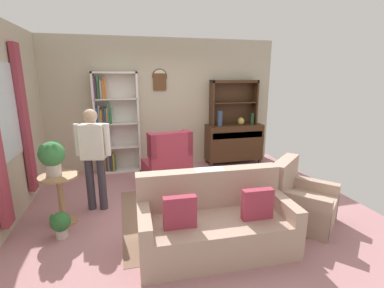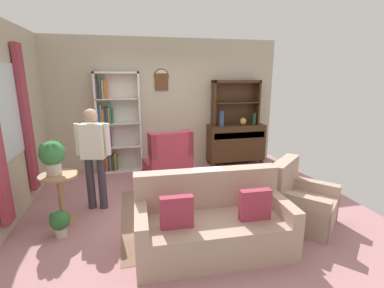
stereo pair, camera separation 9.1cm
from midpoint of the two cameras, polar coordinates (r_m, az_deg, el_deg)
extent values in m
cube|color=#B27A7F|center=(4.62, -1.17, -12.31)|extent=(5.40, 4.60, 0.02)
cube|color=#BCB299|center=(6.27, -5.80, 8.10)|extent=(5.00, 0.06, 2.80)
cylinder|color=beige|center=(6.17, -7.05, 13.59)|extent=(0.28, 0.03, 0.28)
torus|color=#382314|center=(6.17, -7.05, 13.59)|extent=(0.31, 0.02, 0.31)
cube|color=brown|center=(6.17, -7.06, 12.49)|extent=(0.28, 0.03, 0.36)
cube|color=silver|center=(4.53, -34.49, 5.38)|extent=(0.02, 0.90, 1.30)
cube|color=#9E3847|center=(5.08, -31.52, 4.17)|extent=(0.08, 0.24, 2.30)
cube|color=#846651|center=(4.40, 2.37, -13.52)|extent=(2.52, 2.08, 0.01)
cube|color=silver|center=(6.07, -19.52, 3.83)|extent=(0.04, 0.30, 2.10)
cube|color=silver|center=(6.05, -11.37, 4.34)|extent=(0.04, 0.30, 2.10)
cube|color=silver|center=(5.96, -16.11, 13.89)|extent=(0.90, 0.30, 0.04)
cube|color=silver|center=(6.29, -14.84, -5.17)|extent=(0.90, 0.30, 0.04)
cube|color=silver|center=(6.18, -15.44, 4.32)|extent=(0.90, 0.01, 2.10)
cube|color=silver|center=(6.15, -15.15, -0.54)|extent=(0.86, 0.30, 0.02)
cube|color=#3F3833|center=(6.22, -18.59, -3.30)|extent=(0.04, 0.15, 0.43)
cube|color=#B22D33|center=(6.22, -18.18, -3.43)|extent=(0.03, 0.22, 0.40)
cube|color=gold|center=(6.21, -17.81, -3.28)|extent=(0.04, 0.13, 0.42)
cube|color=#3F3833|center=(6.21, -17.41, -3.36)|extent=(0.02, 0.19, 0.40)
cube|color=gray|center=(6.23, -17.11, -3.76)|extent=(0.03, 0.15, 0.31)
cube|color=#284C8C|center=(6.22, -16.83, -3.69)|extent=(0.02, 0.13, 0.32)
cube|color=#3F3833|center=(6.22, -16.54, -3.59)|extent=(0.03, 0.21, 0.34)
cube|color=gold|center=(6.21, -16.15, -3.44)|extent=(0.03, 0.21, 0.37)
cube|color=#337247|center=(6.22, -15.78, -3.69)|extent=(0.02, 0.17, 0.31)
cube|color=silver|center=(6.04, -15.45, 4.10)|extent=(0.86, 0.30, 0.02)
cube|color=#3F3833|center=(6.10, -18.98, 0.92)|extent=(0.03, 0.13, 0.36)
cube|color=#B22D33|center=(6.10, -18.61, 1.04)|extent=(0.04, 0.11, 0.38)
cube|color=gold|center=(6.09, -18.15, 1.19)|extent=(0.04, 0.20, 0.41)
cube|color=#723F7F|center=(6.09, -17.78, 1.33)|extent=(0.03, 0.15, 0.43)
cube|color=#3F3833|center=(6.10, -17.38, 0.82)|extent=(0.04, 0.13, 0.32)
cube|color=#723F7F|center=(6.09, -17.01, 1.04)|extent=(0.03, 0.11, 0.36)
cube|color=silver|center=(5.98, -15.77, 8.87)|extent=(0.86, 0.30, 0.02)
cube|color=#284C8C|center=(6.02, -19.28, 5.51)|extent=(0.04, 0.12, 0.34)
cube|color=gray|center=(6.01, -18.90, 5.74)|extent=(0.03, 0.14, 0.38)
cube|color=gold|center=(6.01, -18.48, 5.34)|extent=(0.04, 0.16, 0.29)
cube|color=#3F3833|center=(6.01, -18.10, 5.53)|extent=(0.03, 0.21, 0.33)
cube|color=#284C8C|center=(6.01, -17.75, 5.57)|extent=(0.03, 0.21, 0.33)
cube|color=#CC7233|center=(6.00, -17.42, 5.58)|extent=(0.03, 0.23, 0.33)
cube|color=#337247|center=(6.00, -17.15, 6.06)|extent=(0.03, 0.23, 0.42)
cube|color=#337247|center=(6.00, -16.71, 5.53)|extent=(0.03, 0.13, 0.31)
cube|color=#723F7F|center=(5.97, -19.79, 10.65)|extent=(0.02, 0.22, 0.41)
cube|color=#3F3833|center=(5.97, -19.51, 10.57)|extent=(0.03, 0.15, 0.39)
cube|color=#337247|center=(5.96, -19.11, 10.85)|extent=(0.04, 0.15, 0.44)
cube|color=gray|center=(5.96, -18.58, 10.53)|extent=(0.04, 0.23, 0.37)
cube|color=#CC7233|center=(5.96, -18.15, 10.59)|extent=(0.04, 0.12, 0.38)
cube|color=#CC7233|center=(5.95, -17.80, 10.84)|extent=(0.03, 0.11, 0.42)
cube|color=#422816|center=(6.58, 8.16, 0.43)|extent=(1.30, 0.45, 0.82)
cube|color=#422816|center=(6.34, 3.60, -4.29)|extent=(0.06, 0.06, 0.10)
cube|color=#422816|center=(6.80, 13.28, -3.38)|extent=(0.06, 0.06, 0.10)
cube|color=#422816|center=(6.66, 2.66, -3.38)|extent=(0.06, 0.06, 0.10)
cube|color=#422816|center=(7.09, 11.98, -2.58)|extent=(0.06, 0.06, 0.10)
cube|color=#352012|center=(6.33, 8.98, 1.78)|extent=(1.20, 0.01, 0.14)
cube|color=#422816|center=(6.31, 3.67, 8.37)|extent=(0.04, 0.26, 1.00)
cube|color=#422816|center=(6.72, 12.39, 8.42)|extent=(0.04, 0.26, 1.00)
cube|color=#422816|center=(6.47, 8.31, 12.56)|extent=(1.10, 0.26, 0.06)
cube|color=#422816|center=(6.50, 8.17, 8.42)|extent=(1.06, 0.26, 0.02)
cube|color=#422816|center=(6.61, 7.75, 8.53)|extent=(1.10, 0.01, 1.00)
cylinder|color=#33476B|center=(6.25, 5.31, 5.22)|extent=(0.11, 0.11, 0.34)
ellipsoid|color=tan|center=(6.47, 9.61, 4.63)|extent=(0.15, 0.15, 0.17)
cylinder|color=#194223|center=(6.55, 11.79, 5.08)|extent=(0.07, 0.07, 0.27)
cube|color=tan|center=(3.47, 4.11, -17.81)|extent=(1.83, 0.92, 0.42)
cube|color=tan|center=(3.54, 2.74, -8.90)|extent=(1.81, 0.27, 0.48)
cube|color=tan|center=(3.31, -10.48, -17.88)|extent=(0.17, 0.85, 0.60)
cube|color=tan|center=(3.72, 16.91, -14.49)|extent=(0.17, 0.85, 0.60)
cube|color=#A33347|center=(3.09, -3.38, -13.77)|extent=(0.36, 0.11, 0.36)
cube|color=#A33347|center=(3.33, 12.45, -11.93)|extent=(0.36, 0.11, 0.36)
cube|color=white|center=(3.45, 2.79, -5.20)|extent=(0.37, 0.19, 0.00)
cube|color=tan|center=(4.29, 21.26, -12.36)|extent=(1.08, 1.08, 0.40)
cube|color=tan|center=(4.19, 17.80, -6.18)|extent=(0.68, 0.63, 0.48)
cube|color=tan|center=(3.99, 20.29, -13.13)|extent=(0.62, 0.68, 0.55)
cube|color=tan|center=(4.54, 22.28, -9.97)|extent=(0.62, 0.68, 0.55)
cube|color=#A33347|center=(5.41, -5.80, -5.80)|extent=(0.90, 0.92, 0.42)
cube|color=#A33347|center=(4.98, -4.87, -1.19)|extent=(0.80, 0.33, 0.63)
cube|color=#A33347|center=(5.11, -1.44, 0.34)|extent=(0.14, 0.29, 0.44)
cube|color=#A33347|center=(4.90, -8.80, -0.43)|extent=(0.14, 0.29, 0.44)
cylinder|color=#A87F56|center=(4.24, -26.22, -5.94)|extent=(0.52, 0.52, 0.03)
cylinder|color=#A87F56|center=(4.37, -25.71, -10.34)|extent=(0.08, 0.08, 0.68)
cylinder|color=#A87F56|center=(4.50, -25.27, -14.14)|extent=(0.36, 0.36, 0.03)
cylinder|color=beige|center=(4.24, -27.02, -4.67)|extent=(0.20, 0.20, 0.16)
sphere|color=#387F42|center=(4.18, -27.34, -1.84)|extent=(0.34, 0.34, 0.34)
ellipsoid|color=#387F42|center=(4.06, -27.74, -1.74)|extent=(0.10, 0.06, 0.24)
ellipsoid|color=#387F42|center=(4.12, -28.81, -1.67)|extent=(0.10, 0.06, 0.24)
ellipsoid|color=#387F42|center=(4.26, -26.40, -0.91)|extent=(0.10, 0.06, 0.24)
ellipsoid|color=#387F42|center=(4.07, -26.80, -1.62)|extent=(0.10, 0.06, 0.24)
cylinder|color=beige|center=(4.13, -25.67, -16.11)|extent=(0.15, 0.15, 0.12)
sphere|color=#2D6B33|center=(4.06, -25.92, -14.13)|extent=(0.25, 0.25, 0.25)
ellipsoid|color=#2D6B33|center=(4.07, -27.20, -13.75)|extent=(0.07, 0.04, 0.18)
ellipsoid|color=#2D6B33|center=(3.98, -26.56, -14.31)|extent=(0.07, 0.04, 0.18)
cylinder|color=#38333D|center=(4.59, -20.62, -7.69)|extent=(0.14, 0.14, 0.82)
cylinder|color=#38333D|center=(4.54, -18.45, -7.77)|extent=(0.14, 0.14, 0.82)
cube|color=silver|center=(4.37, -20.26, 0.47)|extent=(0.38, 0.27, 0.52)
sphere|color=tan|center=(4.30, -20.68, 5.40)|extent=(0.24, 0.24, 0.20)
cylinder|color=silver|center=(4.44, -22.98, 0.77)|extent=(0.10, 0.10, 0.48)
cylinder|color=silver|center=(4.30, -17.51, 0.84)|extent=(0.10, 0.10, 0.48)
camera|label=1|loc=(0.05, -90.58, -0.15)|focal=26.06mm
camera|label=2|loc=(0.05, 89.42, 0.15)|focal=26.06mm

